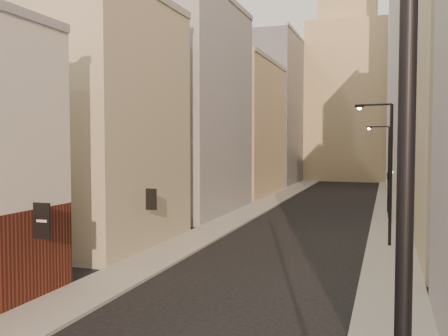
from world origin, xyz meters
TOP-DOWN VIEW (x-y plane):
  - sidewalk_left at (-6.50, 55.00)m, footprint 3.00×140.00m
  - sidewalk_right at (6.50, 55.00)m, footprint 3.00×140.00m
  - left_bldg_beige at (-12.00, 26.00)m, footprint 8.00×12.00m
  - left_bldg_grey at (-12.00, 42.00)m, footprint 8.00×16.00m
  - left_bldg_tan at (-12.00, 60.00)m, footprint 8.00×18.00m
  - left_bldg_wingrid at (-12.00, 80.00)m, footprint 8.00×20.00m
  - clock_tower at (-1.00, 92.00)m, footprint 14.00×14.00m
  - white_tower at (10.00, 78.00)m, footprint 8.00×8.00m
  - streetlamp_near at (6.18, 4.00)m, footprint 2.73×0.28m
  - streetlamp_mid at (6.18, 30.84)m, footprint 2.43×0.64m
  - streetlamp_far at (6.11, 46.81)m, footprint 2.20×0.33m
  - traffic_light_right at (6.39, 43.28)m, footprint 0.79×0.79m

SIDE VIEW (x-z plane):
  - sidewalk_left at x=-6.50m, z-range 0.00..0.15m
  - sidewalk_right at x=6.50m, z-range 0.00..0.15m
  - traffic_light_right at x=6.39m, z-range 1.43..6.43m
  - streetlamp_far at x=6.11m, z-range 0.60..8.97m
  - streetlamp_mid at x=6.18m, z-range 0.66..10.01m
  - streetlamp_near at x=6.18m, z-range 0.74..11.14m
  - left_bldg_beige at x=-12.00m, z-range 0.00..16.00m
  - left_bldg_tan at x=-12.00m, z-range 0.00..17.00m
  - left_bldg_grey at x=-12.00m, z-range 0.00..20.00m
  - left_bldg_wingrid at x=-12.00m, z-range 0.00..24.00m
  - clock_tower at x=-1.00m, z-range -4.82..40.08m
  - white_tower at x=10.00m, z-range -2.14..39.36m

